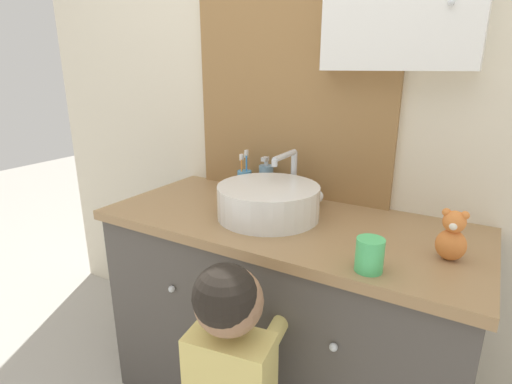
# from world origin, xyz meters

# --- Properties ---
(wall_back) EXTENTS (3.20, 0.18, 2.50)m
(wall_back) POSITION_xyz_m (0.01, 0.62, 1.28)
(wall_back) COLOR beige
(wall_back) RESTS_ON ground_plane
(vanity_counter) EXTENTS (1.33, 0.59, 0.81)m
(vanity_counter) POSITION_xyz_m (0.00, 0.30, 0.41)
(vanity_counter) COLOR #4C4742
(vanity_counter) RESTS_ON ground_plane
(sink_basin) EXTENTS (0.37, 0.42, 0.21)m
(sink_basin) POSITION_xyz_m (-0.06, 0.29, 0.88)
(sink_basin) COLOR white
(sink_basin) RESTS_ON vanity_counter
(toothbrush_holder) EXTENTS (0.06, 0.06, 0.19)m
(toothbrush_holder) POSITION_xyz_m (-0.29, 0.49, 0.87)
(toothbrush_holder) COLOR #4C93C6
(toothbrush_holder) RESTS_ON vanity_counter
(soap_dispenser) EXTENTS (0.06, 0.06, 0.16)m
(soap_dispenser) POSITION_xyz_m (-0.21, 0.53, 0.88)
(soap_dispenser) COLOR #6B93B2
(soap_dispenser) RESTS_ON vanity_counter
(child_figure) EXTENTS (0.25, 0.45, 0.87)m
(child_figure) POSITION_xyz_m (0.08, -0.17, 0.52)
(child_figure) COLOR slate
(child_figure) RESTS_ON ground_plane
(teddy_bear) EXTENTS (0.08, 0.07, 0.15)m
(teddy_bear) POSITION_xyz_m (0.54, 0.26, 0.88)
(teddy_bear) COLOR orange
(teddy_bear) RESTS_ON vanity_counter
(drinking_cup) EXTENTS (0.07, 0.07, 0.09)m
(drinking_cup) POSITION_xyz_m (0.36, 0.08, 0.86)
(drinking_cup) COLOR #4CC670
(drinking_cup) RESTS_ON vanity_counter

